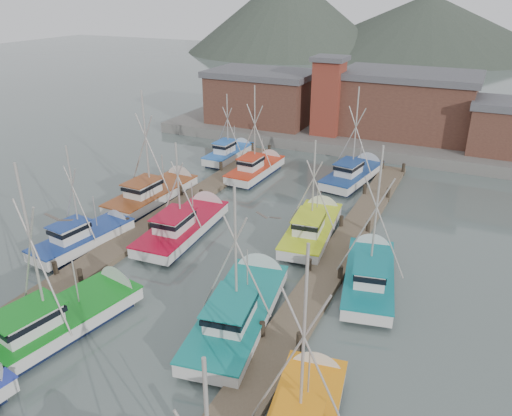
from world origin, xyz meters
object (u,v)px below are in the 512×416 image
at_px(boat_4, 62,319).
at_px(boat_8, 187,224).
at_px(lookout_tower, 328,95).
at_px(boat_12, 258,168).

height_order(boat_4, boat_8, boat_4).
height_order(lookout_tower, boat_8, lookout_tower).
relative_size(boat_8, boat_12, 1.08).
bearing_deg(boat_8, boat_12, 88.40).
bearing_deg(lookout_tower, boat_4, -92.81).
bearing_deg(boat_4, lookout_tower, 98.00).
distance_m(boat_4, boat_8, 12.41).
xyz_separation_m(boat_8, boat_12, (-0.50, 13.40, 0.01)).
relative_size(lookout_tower, boat_8, 0.85).
distance_m(lookout_tower, boat_4, 38.93).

